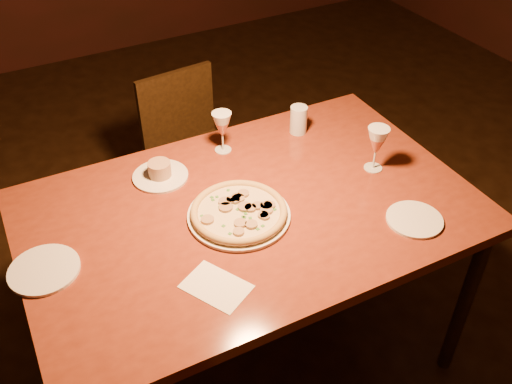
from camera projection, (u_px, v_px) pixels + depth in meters
name	position (u px, v px, depth m)	size (l,w,h in m)	color
floor	(323.00, 368.00, 2.45)	(7.00, 7.00, 0.00)	#311E10
dining_table	(250.00, 223.00, 2.04)	(1.58, 1.03, 0.84)	maroon
chair_far	(191.00, 147.00, 2.92)	(0.44, 0.44, 0.85)	black
pizza_plate	(239.00, 212.00, 1.94)	(0.35, 0.35, 0.04)	silver
ramekin_saucer	(160.00, 173.00, 2.11)	(0.21, 0.21, 0.07)	silver
wine_glass_far	(222.00, 132.00, 2.21)	(0.08, 0.08, 0.17)	#BF684F
wine_glass_right	(376.00, 149.00, 2.11)	(0.08, 0.08, 0.18)	#BF684F
water_tumbler	(299.00, 120.00, 2.33)	(0.07, 0.07, 0.12)	silver
side_plate_left	(44.00, 270.00, 1.75)	(0.22, 0.22, 0.01)	silver
side_plate_near	(414.00, 219.00, 1.93)	(0.19, 0.19, 0.01)	silver
menu_card	(216.00, 286.00, 1.70)	(0.13, 0.19, 0.00)	white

